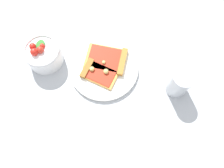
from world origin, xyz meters
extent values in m
plane|color=#B2B7BC|center=(0.00, 0.00, 0.00)|extent=(2.40, 2.40, 0.00)
cylinder|color=white|center=(0.02, -0.04, 0.01)|extent=(0.25, 0.25, 0.01)
cube|color=gold|center=(0.04, -0.06, 0.02)|extent=(0.17, 0.16, 0.01)
cube|color=#B77A33|center=(-0.01, -0.10, 0.02)|extent=(0.07, 0.10, 0.02)
cube|color=#B22D19|center=(0.04, -0.06, 0.02)|extent=(0.15, 0.14, 0.00)
sphere|color=#EAD172|center=(0.03, -0.05, 0.03)|extent=(0.01, 0.01, 0.01)
cylinder|color=#388433|center=(0.07, -0.02, 0.03)|extent=(0.01, 0.01, 0.00)
cube|color=gold|center=(0.01, -0.01, 0.02)|extent=(0.14, 0.11, 0.01)
cube|color=#A36B2D|center=(0.06, 0.01, 0.02)|extent=(0.05, 0.08, 0.02)
cube|color=#B22D19|center=(0.01, -0.01, 0.02)|extent=(0.12, 0.10, 0.00)
sphere|color=#EAD172|center=(0.04, 0.00, 0.03)|extent=(0.02, 0.02, 0.02)
sphere|color=#EAD172|center=(0.00, -0.03, 0.03)|extent=(0.02, 0.02, 0.02)
cylinder|color=white|center=(0.19, 0.09, 0.03)|extent=(0.12, 0.12, 0.07)
torus|color=white|center=(0.19, 0.09, 0.07)|extent=(0.12, 0.12, 0.01)
sphere|color=red|center=(0.19, 0.09, 0.08)|extent=(0.02, 0.02, 0.02)
sphere|color=red|center=(0.22, 0.10, 0.07)|extent=(0.02, 0.02, 0.02)
sphere|color=red|center=(0.20, 0.11, 0.08)|extent=(0.03, 0.03, 0.03)
sphere|color=red|center=(0.20, 0.07, 0.07)|extent=(0.02, 0.02, 0.02)
cylinder|color=#388433|center=(0.21, 0.08, 0.07)|extent=(0.05, 0.05, 0.01)
cylinder|color=silver|center=(-0.20, -0.17, 0.06)|extent=(0.07, 0.07, 0.11)
cylinder|color=black|center=(-0.20, -0.17, 0.04)|extent=(0.06, 0.06, 0.07)
cube|color=white|center=(-0.20, -0.15, 0.07)|extent=(0.03, 0.03, 0.02)
cube|color=white|center=(-0.21, -0.18, 0.07)|extent=(0.03, 0.03, 0.02)
cube|color=silver|center=(-0.20, 0.07, 0.00)|extent=(0.16, 0.14, 0.00)
camera|label=1|loc=(-0.24, 0.17, 0.77)|focal=37.44mm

